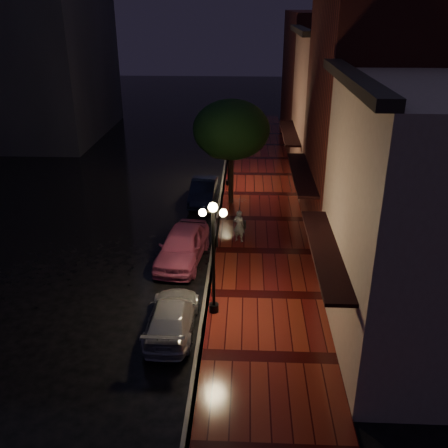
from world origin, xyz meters
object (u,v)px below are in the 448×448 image
at_px(street_tree, 231,131).
at_px(parking_meter, 217,229).
at_px(streetlamp_near, 213,252).
at_px(silver_car, 172,316).
at_px(streetlamp_far, 229,146).
at_px(navy_car, 203,191).
at_px(woman_with_umbrella, 239,213).
at_px(pink_car, 183,245).

relative_size(street_tree, parking_meter, 3.92).
relative_size(streetlamp_near, silver_car, 1.07).
height_order(streetlamp_far, navy_car, streetlamp_far).
xyz_separation_m(navy_car, silver_car, (-0.05, -12.47, -0.07)).
height_order(navy_car, parking_meter, parking_meter).
bearing_deg(streetlamp_far, woman_with_umbrella, -84.23).
height_order(woman_with_umbrella, parking_meter, woman_with_umbrella).
height_order(street_tree, silver_car, street_tree).
xyz_separation_m(streetlamp_far, navy_car, (-1.35, -2.56, -1.95)).
bearing_deg(street_tree, woman_with_umbrella, -83.71).
height_order(streetlamp_near, parking_meter, streetlamp_near).
bearing_deg(streetlamp_far, parking_meter, -91.21).
xyz_separation_m(woman_with_umbrella, parking_meter, (-1.00, -0.69, -0.55)).
relative_size(street_tree, woman_with_umbrella, 2.65).
bearing_deg(streetlamp_near, streetlamp_far, 90.00).
height_order(pink_car, parking_meter, parking_meter).
relative_size(streetlamp_far, silver_car, 1.07).
relative_size(pink_car, navy_car, 1.14).
bearing_deg(streetlamp_near, pink_car, 111.88).
bearing_deg(navy_car, parking_meter, -77.67).
bearing_deg(pink_car, navy_car, 94.57).
distance_m(navy_car, silver_car, 12.47).
xyz_separation_m(navy_car, parking_meter, (1.17, -6.15, 0.39)).
relative_size(silver_car, woman_with_umbrella, 1.84).
height_order(streetlamp_far, parking_meter, streetlamp_far).
xyz_separation_m(streetlamp_near, silver_car, (-1.40, -1.04, -2.01)).
relative_size(streetlamp_far, woman_with_umbrella, 1.97).
relative_size(streetlamp_far, parking_meter, 2.91).
bearing_deg(woman_with_umbrella, parking_meter, 59.15).
distance_m(streetlamp_far, pink_car, 10.18).
xyz_separation_m(pink_car, navy_car, (0.30, 7.31, -0.12)).
xyz_separation_m(streetlamp_far, street_tree, (0.26, -3.01, 1.64)).
distance_m(street_tree, navy_car, 3.96).
height_order(pink_car, navy_car, pink_car).
height_order(streetlamp_far, silver_car, streetlamp_far).
bearing_deg(silver_car, street_tree, -97.54).
distance_m(streetlamp_far, silver_car, 15.24).
height_order(navy_car, silver_car, navy_car).
distance_m(pink_car, woman_with_umbrella, 3.20).
bearing_deg(street_tree, silver_car, -97.85).
height_order(silver_car, parking_meter, parking_meter).
height_order(streetlamp_near, navy_car, streetlamp_near).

